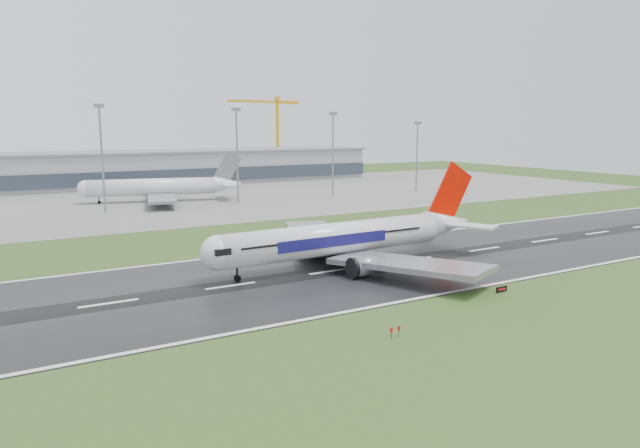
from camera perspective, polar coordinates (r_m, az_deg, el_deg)
ground at (r=108.93m, az=1.04°, el=-4.75°), size 520.00×520.00×0.00m
runway at (r=108.92m, az=1.04°, el=-4.73°), size 400.00×45.00×0.10m
apron at (r=223.85m, az=-15.64°, el=2.34°), size 400.00×130.00×0.08m
terminal at (r=281.45m, az=-18.77°, el=5.14°), size 240.00×36.00×15.00m
main_airliner at (r=113.33m, az=3.33°, el=0.65°), size 65.07×62.18×18.59m
parked_airliner at (r=217.22m, az=-15.68°, el=4.43°), size 70.09×67.10×17.25m
tower_crane at (r=322.46m, az=-4.22°, el=8.64°), size 43.73×6.98×43.25m
runway_sign at (r=100.13m, az=17.54°, el=-6.20°), size 2.26×1.00×1.04m
floodmast_2 at (r=193.26m, az=-20.76°, el=5.85°), size 0.64×0.64×32.77m
floodmast_3 at (r=205.34m, az=-8.20°, el=6.49°), size 0.64×0.64×32.30m
floodmast_4 at (r=222.87m, az=1.27°, el=6.70°), size 0.64×0.64×31.35m
floodmast_5 at (r=246.89m, az=9.57°, el=6.47°), size 0.64×0.64×28.01m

